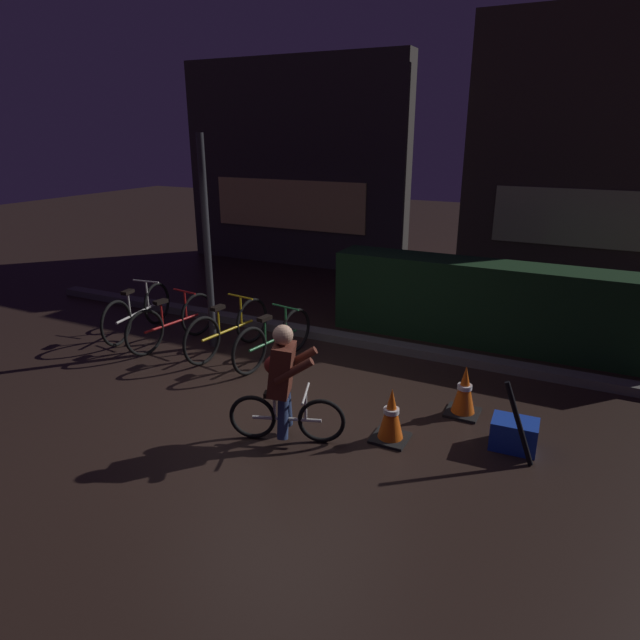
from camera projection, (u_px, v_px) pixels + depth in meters
name	position (u px, v px, depth m)	size (l,w,h in m)	color
ground_plane	(281.00, 407.00, 6.30)	(40.00, 40.00, 0.00)	black
sidewalk_curb	(356.00, 340.00, 8.14)	(12.00, 0.24, 0.12)	#56544F
hedge_row	(496.00, 305.00, 7.96)	(4.80, 0.70, 1.21)	black
storefront_left	(293.00, 165.00, 12.51)	(5.44, 0.54, 4.53)	#383330
storefront_right	(595.00, 154.00, 10.40)	(4.80, 0.54, 5.19)	#42382D
street_post	(207.00, 246.00, 7.61)	(0.10, 0.10, 2.97)	#2D2D33
parked_bike_leftmost	(138.00, 312.00, 8.46)	(0.46, 1.69, 0.78)	black
parked_bike_left_mid	(172.00, 322.00, 8.03)	(0.46, 1.64, 0.76)	black
parked_bike_center_left	(228.00, 329.00, 7.73)	(0.46, 1.67, 0.77)	black
parked_bike_center_right	(274.00, 339.00, 7.41)	(0.46, 1.58, 0.73)	black
traffic_cone_near	(391.00, 415.00, 5.55)	(0.36, 0.36, 0.57)	black
traffic_cone_far	(464.00, 391.00, 6.06)	(0.36, 0.36, 0.57)	black
blue_crate	(514.00, 434.00, 5.44)	(0.44, 0.32, 0.30)	#193DB7
cyclist	(284.00, 383.00, 5.45)	(1.13, 0.51, 1.25)	black
closed_umbrella	(519.00, 424.00, 5.13)	(0.05, 0.05, 0.85)	black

